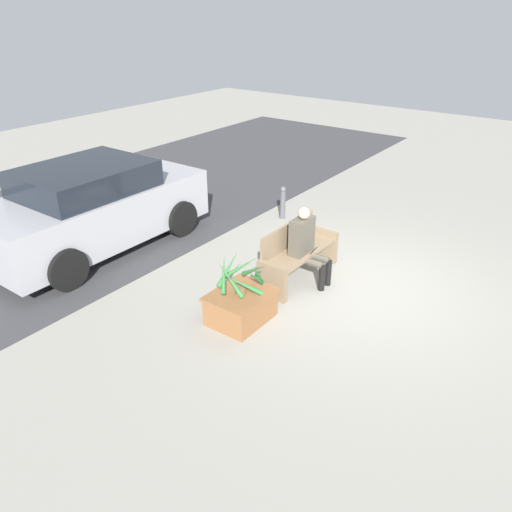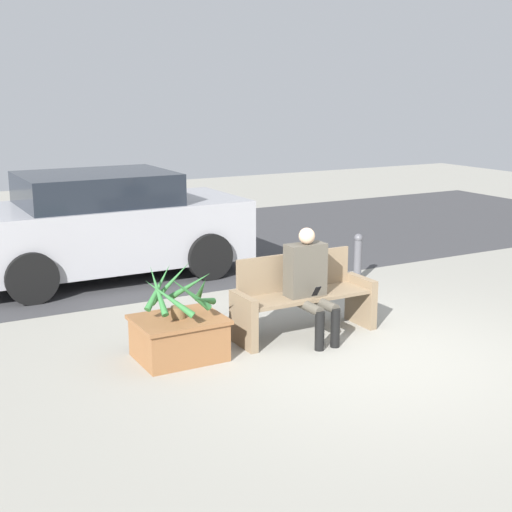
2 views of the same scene
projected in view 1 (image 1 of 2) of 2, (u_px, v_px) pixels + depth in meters
ground_plane at (358, 287)px, 7.98m from camera, size 30.00×30.00×0.00m
road_surface at (112, 206)px, 11.17m from camera, size 20.00×6.00×0.01m
bench at (297, 253)px, 8.10m from camera, size 1.67×0.52×0.91m
person_seated at (306, 242)px, 7.87m from camera, size 0.45×0.62×1.26m
planter_box at (241, 305)px, 7.06m from camera, size 0.91×0.74×0.44m
potted_plant at (242, 276)px, 6.86m from camera, size 0.82×0.81×0.55m
parked_car at (93, 207)px, 8.96m from camera, size 4.12×1.98×1.57m
bollard_post at (283, 202)px, 10.37m from camera, size 0.13×0.13×0.70m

